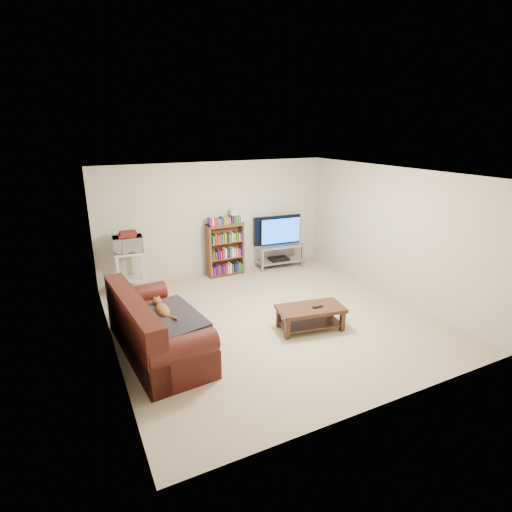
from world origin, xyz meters
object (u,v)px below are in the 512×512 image
sofa (153,333)px  coffee_table (310,314)px  tv_stand (279,252)px  bookshelf (225,249)px

sofa → coffee_table: size_ratio=1.98×
coffee_table → tv_stand: 3.00m
bookshelf → sofa: bearing=-131.2°
tv_stand → coffee_table: bearing=-105.4°
sofa → bookshelf: size_ratio=1.91×
bookshelf → coffee_table: bearing=-85.5°
sofa → tv_stand: size_ratio=2.03×
coffee_table → bookshelf: bearing=105.4°
bookshelf → tv_stand: bearing=-3.4°
tv_stand → bookshelf: size_ratio=0.94×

